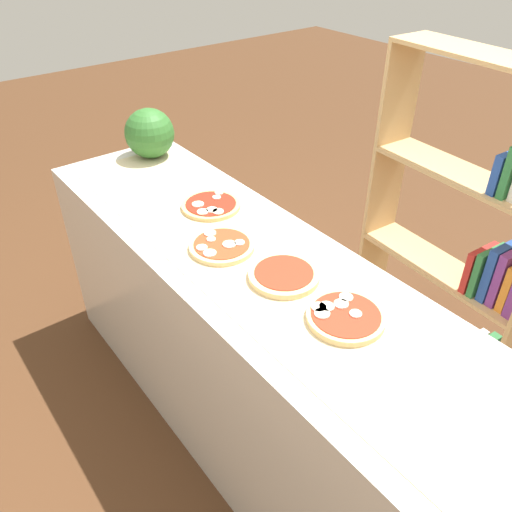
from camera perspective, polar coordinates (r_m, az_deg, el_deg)
ground_plane at (r=2.40m, az=0.00°, el=-18.36°), size 12.00×12.00×0.00m
counter at (r=2.05m, az=0.00°, el=-10.84°), size 2.27×0.60×0.90m
parchment_paper at (r=1.75m, az=0.00°, el=-0.51°), size 2.07×0.47×0.00m
pizza_mozzarella_0 at (r=2.06m, az=-5.02°, el=5.61°), size 0.23×0.23×0.02m
pizza_mozzarella_1 at (r=1.81m, az=-3.83°, el=1.15°), size 0.23×0.23×0.03m
pizza_plain_2 at (r=1.67m, az=3.09°, el=-2.11°), size 0.23×0.23×0.02m
pizza_mozzarella_3 at (r=1.54m, az=9.82°, el=-6.61°), size 0.23×0.23×0.03m
watermelon at (r=2.50m, az=-11.69°, el=13.15°), size 0.23×0.23×0.23m
bookshelf at (r=2.42m, az=22.86°, el=0.69°), size 0.88×0.28×1.45m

